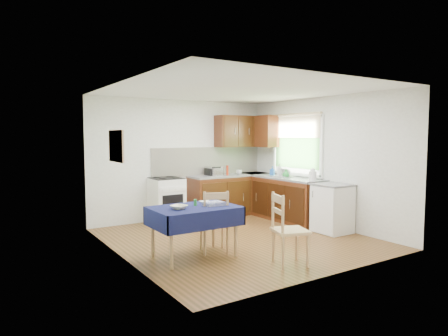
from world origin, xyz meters
TOP-DOWN VIEW (x-y plane):
  - floor at (0.00, 0.00)m, footprint 4.20×4.20m
  - ceiling at (0.00, 0.00)m, footprint 4.00×4.20m
  - wall_back at (0.00, 2.10)m, footprint 4.00×0.02m
  - wall_front at (0.00, -2.10)m, footprint 4.00×0.02m
  - wall_left at (-2.00, 0.00)m, footprint 0.02×4.20m
  - wall_right at (2.00, 0.00)m, footprint 0.02×4.20m
  - base_cabinets at (1.36, 1.26)m, footprint 1.90×2.30m
  - worktop_back at (1.05, 1.80)m, footprint 1.90×0.60m
  - worktop_right at (1.70, 0.65)m, footprint 0.60×1.70m
  - worktop_corner at (1.70, 1.80)m, footprint 0.60×0.60m
  - splashback at (0.65, 2.08)m, footprint 2.70×0.02m
  - upper_cabinets at (1.52, 1.80)m, footprint 1.20×0.85m
  - stove at (-0.50, 1.80)m, footprint 0.60×0.61m
  - window at (1.97, 0.70)m, footprint 0.04×1.48m
  - fridge at (1.70, -0.55)m, footprint 0.58×0.60m
  - corkboard at (-1.97, 0.30)m, footprint 0.04×0.62m
  - dining_table at (-1.12, -0.51)m, footprint 1.22×0.83m
  - chair_far at (-0.76, -0.48)m, footprint 0.54×0.54m
  - chair_near at (-0.23, -1.49)m, footprint 0.55×0.55m
  - toaster at (0.64, 1.71)m, footprint 0.24×0.15m
  - sandwich_press at (0.65, 1.86)m, footprint 0.32×0.28m
  - sauce_bottle at (0.87, 1.66)m, footprint 0.05×0.05m
  - yellow_packet at (0.73, 1.91)m, footprint 0.14×0.11m
  - dish_rack at (1.68, 0.75)m, footprint 0.38×0.29m
  - kettle at (1.64, -0.10)m, footprint 0.15×0.15m
  - cup at (1.21, 1.69)m, footprint 0.17×0.17m
  - soap_bottle_a at (1.66, 0.87)m, footprint 0.14×0.14m
  - soap_bottle_b at (1.69, 1.14)m, footprint 0.12×0.12m
  - soap_bottle_c at (1.64, 0.65)m, footprint 0.14×0.14m
  - plate_bowl at (-1.38, -0.55)m, footprint 0.29×0.29m
  - book at (-0.87, -0.27)m, footprint 0.17×0.22m
  - spice_jar at (-1.06, -0.44)m, footprint 0.05×0.05m
  - tea_towel at (-0.82, -0.56)m, footprint 0.29×0.23m

SIDE VIEW (x-z plane):
  - floor at x=0.00m, z-range 0.00..0.00m
  - base_cabinets at x=1.36m, z-range 0.00..0.86m
  - fridge at x=1.70m, z-range 0.00..0.88m
  - stove at x=-0.50m, z-range 0.00..0.92m
  - chair_far at x=-0.76m, z-range 0.03..0.97m
  - chair_near at x=-0.23m, z-range 0.03..1.01m
  - dining_table at x=-1.12m, z-range 0.26..1.00m
  - book at x=-0.87m, z-range 0.74..0.75m
  - tea_towel at x=-0.82m, z-range 0.74..0.79m
  - plate_bowl at x=-1.38m, z-range 0.74..0.79m
  - spice_jar at x=-1.06m, z-range 0.74..0.83m
  - worktop_back at x=1.05m, z-range 0.86..0.90m
  - worktop_right at x=1.70m, z-range 0.86..0.90m
  - worktop_corner at x=1.70m, z-range 0.86..0.90m
  - dish_rack at x=1.68m, z-range 0.83..1.01m
  - cup at x=1.21m, z-range 0.90..1.00m
  - yellow_packet at x=0.73m, z-range 0.90..1.06m
  - soap_bottle_c at x=1.64m, z-range 0.90..1.07m
  - toaster at x=0.64m, z-range 0.89..1.08m
  - sandwich_press at x=0.65m, z-range 0.90..1.09m
  - soap_bottle_b at x=1.69m, z-range 0.90..1.10m
  - sauce_bottle at x=0.87m, z-range 0.90..1.12m
  - kettle at x=1.64m, z-range 0.89..1.13m
  - soap_bottle_a at x=1.66m, z-range 0.90..1.17m
  - splashback at x=0.65m, z-range 0.90..1.50m
  - wall_back at x=0.00m, z-range 0.00..2.50m
  - wall_front at x=0.00m, z-range 0.00..2.50m
  - wall_left at x=-2.00m, z-range 0.00..2.50m
  - wall_right at x=2.00m, z-range 0.00..2.50m
  - corkboard at x=-1.97m, z-range 1.36..1.83m
  - window at x=1.97m, z-range 1.02..2.28m
  - upper_cabinets at x=1.52m, z-range 1.50..2.20m
  - ceiling at x=0.00m, z-range 2.49..2.51m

